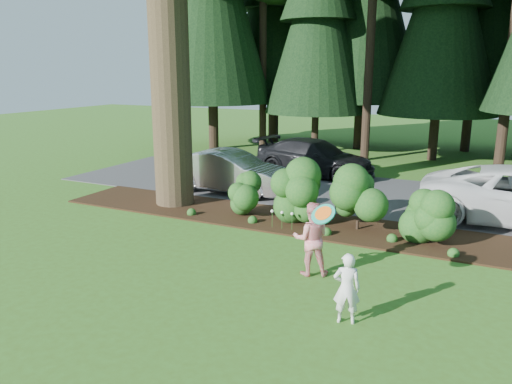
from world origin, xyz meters
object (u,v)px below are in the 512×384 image
(car_silver_wagon, at_px, (230,172))
(child, at_px, (347,288))
(adult, at_px, (311,239))
(car_dark_suv, at_px, (314,157))
(frisbee, at_px, (323,214))

(car_silver_wagon, xyz_separation_m, child, (6.46, -7.45, -0.13))
(car_silver_wagon, distance_m, adult, 7.68)
(car_silver_wagon, bearing_deg, car_dark_suv, -21.07)
(car_silver_wagon, relative_size, frisbee, 9.08)
(adult, xyz_separation_m, frisbee, (0.76, -1.56, 1.07))
(child, bearing_deg, adult, -70.53)
(car_dark_suv, bearing_deg, adult, -152.41)
(child, relative_size, frisbee, 2.58)
(car_silver_wagon, bearing_deg, frisbee, -139.94)
(frisbee, bearing_deg, car_silver_wagon, 129.23)
(car_dark_suv, height_order, frisbee, frisbee)
(car_dark_suv, xyz_separation_m, child, (4.76, -11.69, -0.13))
(car_silver_wagon, bearing_deg, child, -138.24)
(car_dark_suv, relative_size, child, 3.95)
(car_dark_suv, distance_m, child, 12.62)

